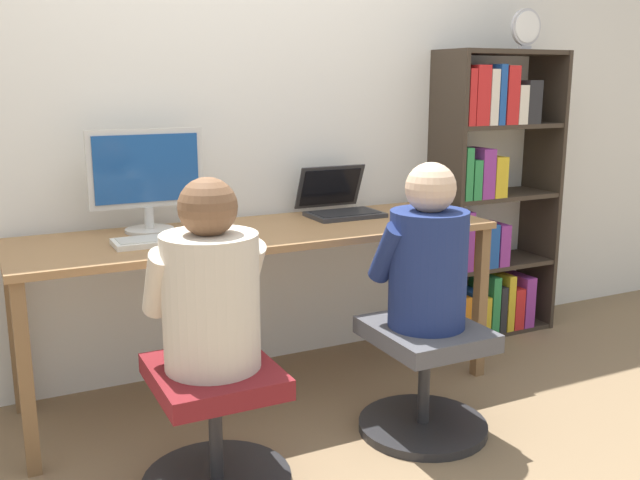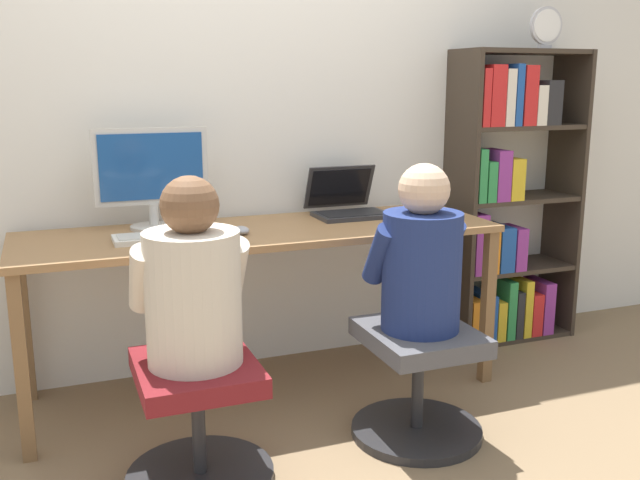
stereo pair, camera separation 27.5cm
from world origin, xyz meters
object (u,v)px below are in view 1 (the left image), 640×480
at_px(desktop_monitor, 147,179).
at_px(person_at_monitor, 210,288).
at_px(office_chair_right, 424,374).
at_px(desk_clock, 526,28).
at_px(laptop, 340,205).
at_px(person_at_laptop, 428,257).
at_px(bookshelf, 488,206).
at_px(office_chair_left, 215,422).
at_px(keyboard, 169,239).

height_order(desktop_monitor, person_at_monitor, desktop_monitor).
height_order(office_chair_right, desk_clock, desk_clock).
relative_size(laptop, person_at_laptop, 0.53).
bearing_deg(person_at_laptop, desk_clock, 34.18).
distance_m(bookshelf, desk_clock, 0.95).
relative_size(office_chair_left, person_at_monitor, 0.81).
bearing_deg(person_at_laptop, office_chair_left, -178.31).
distance_m(keyboard, office_chair_left, 0.79).
relative_size(office_chair_left, office_chair_right, 1.00).
height_order(person_at_monitor, person_at_laptop, person_at_laptop).
distance_m(person_at_laptop, bookshelf, 1.26).
bearing_deg(person_at_laptop, desktop_monitor, 137.59).
height_order(laptop, bookshelf, bookshelf).
bearing_deg(office_chair_right, laptop, 87.55).
height_order(desktop_monitor, keyboard, desktop_monitor).
relative_size(desktop_monitor, desk_clock, 2.38).
height_order(desktop_monitor, office_chair_left, desktop_monitor).
xyz_separation_m(office_chair_right, bookshelf, (0.96, 0.82, 0.49)).
distance_m(laptop, office_chair_right, 0.98).
xyz_separation_m(bookshelf, desk_clock, (0.13, -0.07, 0.94)).
bearing_deg(laptop, office_chair_right, -92.45).
distance_m(laptop, person_at_laptop, 0.80).
height_order(office_chair_left, bookshelf, bookshelf).
bearing_deg(desk_clock, person_at_monitor, -158.91).
xyz_separation_m(desktop_monitor, office_chair_right, (0.89, -0.82, -0.75)).
distance_m(laptop, office_chair_left, 1.35).
bearing_deg(office_chair_right, bookshelf, 40.30).
bearing_deg(laptop, desk_clock, -2.79).
height_order(office_chair_left, desk_clock, desk_clock).
relative_size(person_at_monitor, desk_clock, 3.13).
distance_m(keyboard, person_at_monitor, 0.59).
distance_m(desktop_monitor, person_at_monitor, 0.87).
bearing_deg(desk_clock, person_at_laptop, -145.82).
height_order(office_chair_right, person_at_monitor, person_at_monitor).
bearing_deg(bookshelf, person_at_monitor, -155.75).
height_order(desktop_monitor, person_at_laptop, desktop_monitor).
height_order(laptop, keyboard, laptop).
bearing_deg(bookshelf, person_at_laptop, -139.86).
distance_m(office_chair_left, bookshelf, 2.08).
bearing_deg(desk_clock, keyboard, -174.91).
relative_size(keyboard, office_chair_left, 0.84).
distance_m(laptop, person_at_monitor, 1.23).
bearing_deg(office_chair_left, desk_clock, 21.21).
bearing_deg(person_at_monitor, office_chair_right, 1.10).
distance_m(office_chair_right, bookshelf, 1.35).
bearing_deg(person_at_monitor, keyboard, 88.11).
distance_m(desktop_monitor, desk_clock, 2.09).
distance_m(office_chair_right, desk_clock, 1.94).
xyz_separation_m(office_chair_right, person_at_laptop, (0.00, 0.00, 0.49)).
relative_size(keyboard, person_at_laptop, 0.68).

